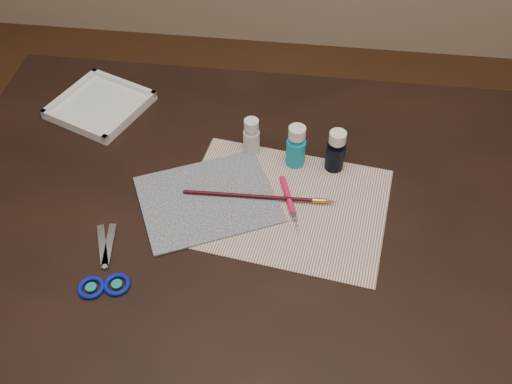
# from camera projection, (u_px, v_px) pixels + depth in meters

# --- Properties ---
(ground) EXTENTS (3.50, 3.50, 0.02)m
(ground) POSITION_uv_depth(u_px,v_px,m) (256.00, 378.00, 1.67)
(ground) COLOR #422614
(ground) RESTS_ON ground
(table) EXTENTS (1.30, 0.90, 0.75)m
(table) POSITION_uv_depth(u_px,v_px,m) (256.00, 310.00, 1.39)
(table) COLOR black
(table) RESTS_ON ground
(paper) EXTENTS (0.43, 0.35, 0.00)m
(paper) POSITION_uv_depth(u_px,v_px,m) (285.00, 205.00, 1.12)
(paper) COLOR silver
(paper) RESTS_ON table
(canvas) EXTENTS (0.32, 0.30, 0.00)m
(canvas) POSITION_uv_depth(u_px,v_px,m) (208.00, 199.00, 1.13)
(canvas) COLOR black
(canvas) RESTS_ON paper
(paint_bottle_white) EXTENTS (0.04, 0.04, 0.09)m
(paint_bottle_white) POSITION_uv_depth(u_px,v_px,m) (251.00, 136.00, 1.19)
(paint_bottle_white) COLOR silver
(paint_bottle_white) RESTS_ON table
(paint_bottle_cyan) EXTENTS (0.05, 0.05, 0.10)m
(paint_bottle_cyan) POSITION_uv_depth(u_px,v_px,m) (296.00, 146.00, 1.16)
(paint_bottle_cyan) COLOR #0F9AB6
(paint_bottle_cyan) RESTS_ON table
(paint_bottle_navy) EXTENTS (0.04, 0.04, 0.10)m
(paint_bottle_navy) POSITION_uv_depth(u_px,v_px,m) (336.00, 151.00, 1.16)
(paint_bottle_navy) COLOR black
(paint_bottle_navy) RESTS_ON table
(paintbrush) EXTENTS (0.31, 0.02, 0.01)m
(paintbrush) POSITION_uv_depth(u_px,v_px,m) (260.00, 197.00, 1.12)
(paintbrush) COLOR black
(paintbrush) RESTS_ON canvas
(craft_knife) EXTENTS (0.06, 0.14, 0.01)m
(craft_knife) POSITION_uv_depth(u_px,v_px,m) (290.00, 204.00, 1.11)
(craft_knife) COLOR #EB144E
(craft_knife) RESTS_ON paper
(scissors) EXTENTS (0.15, 0.20, 0.01)m
(scissors) POSITION_uv_depth(u_px,v_px,m) (101.00, 260.00, 1.03)
(scissors) COLOR silver
(scissors) RESTS_ON table
(palette_tray) EXTENTS (0.24, 0.24, 0.02)m
(palette_tray) POSITION_uv_depth(u_px,v_px,m) (100.00, 105.00, 1.31)
(palette_tray) COLOR white
(palette_tray) RESTS_ON table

